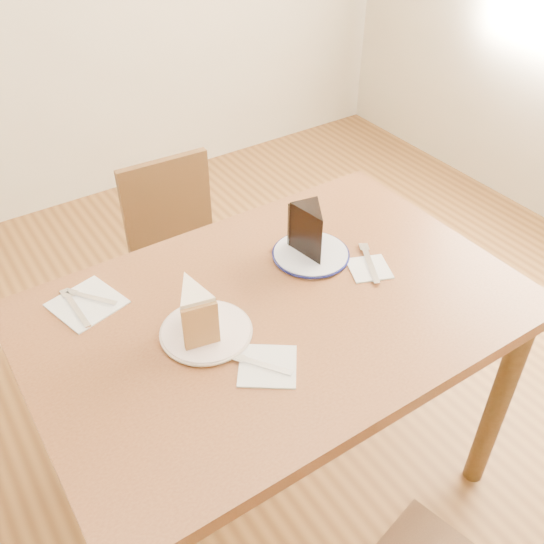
{
  "coord_description": "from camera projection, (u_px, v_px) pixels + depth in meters",
  "views": [
    {
      "loc": [
        -0.62,
        -0.91,
        1.74
      ],
      "look_at": [
        0.03,
        0.06,
        0.8
      ],
      "focal_mm": 40.0,
      "sensor_mm": 36.0,
      "label": 1
    }
  ],
  "objects": [
    {
      "name": "table",
      "position": [
        277.0,
        334.0,
        1.54
      ],
      "size": [
        1.2,
        0.8,
        0.75
      ],
      "color": "#4A2714",
      "rests_on": "ground"
    },
    {
      "name": "fork_spare",
      "position": [
        91.0,
        298.0,
        1.5
      ],
      "size": [
        0.1,
        0.12,
        0.0
      ],
      "primitive_type": "cube",
      "rotation": [
        0.0,
        0.0,
        0.66
      ],
      "color": "silver",
      "rests_on": "napkin_spare"
    },
    {
      "name": "napkin_cream",
      "position": [
        268.0,
        366.0,
        1.32
      ],
      "size": [
        0.18,
        0.18,
        0.0
      ],
      "primitive_type": "cube",
      "rotation": [
        0.0,
        0.0,
        0.94
      ],
      "color": "white",
      "rests_on": "table"
    },
    {
      "name": "plate_cream",
      "position": [
        206.0,
        332.0,
        1.4
      ],
      "size": [
        0.21,
        0.21,
        0.01
      ],
      "primitive_type": "cylinder",
      "color": "white",
      "rests_on": "table"
    },
    {
      "name": "ground",
      "position": [
        276.0,
        478.0,
        1.95
      ],
      "size": [
        4.0,
        4.0,
        0.0
      ],
      "primitive_type": "plane",
      "color": "#4C2D14",
      "rests_on": "ground"
    },
    {
      "name": "carrot_cake",
      "position": [
        193.0,
        309.0,
        1.37
      ],
      "size": [
        0.1,
        0.12,
        0.11
      ],
      "primitive_type": null,
      "rotation": [
        0.0,
        0.0,
        -0.2
      ],
      "color": "beige",
      "rests_on": "plate_cream"
    },
    {
      "name": "fork_cream",
      "position": [
        262.0,
        365.0,
        1.32
      ],
      "size": [
        0.09,
        0.12,
        0.0
      ],
      "primitive_type": "cube",
      "rotation": [
        0.0,
        0.0,
        0.61
      ],
      "color": "silver",
      "rests_on": "napkin_cream"
    },
    {
      "name": "napkin_spare",
      "position": [
        87.0,
        304.0,
        1.48
      ],
      "size": [
        0.19,
        0.19,
        0.0
      ],
      "primitive_type": "cube",
      "rotation": [
        0.0,
        0.0,
        0.26
      ],
      "color": "white",
      "rests_on": "table"
    },
    {
      "name": "plate_navy",
      "position": [
        311.0,
        254.0,
        1.63
      ],
      "size": [
        0.2,
        0.2,
        0.01
      ],
      "primitive_type": "cylinder",
      "color": "white",
      "rests_on": "table"
    },
    {
      "name": "knife_navy",
      "position": [
        370.0,
        263.0,
        1.6
      ],
      "size": [
        0.09,
        0.16,
        0.0
      ],
      "primitive_type": "cube",
      "rotation": [
        0.0,
        0.0,
        -0.49
      ],
      "color": "silver",
      "rests_on": "napkin_navy"
    },
    {
      "name": "napkin_navy",
      "position": [
        369.0,
        268.0,
        1.59
      ],
      "size": [
        0.13,
        0.13,
        0.0
      ],
      "primitive_type": "cube",
      "rotation": [
        0.0,
        0.0,
        -0.38
      ],
      "color": "white",
      "rests_on": "table"
    },
    {
      "name": "chair_far",
      "position": [
        186.0,
        260.0,
        2.15
      ],
      "size": [
        0.4,
        0.4,
        0.77
      ],
      "rotation": [
        0.0,
        0.0,
        3.09
      ],
      "color": "#372110",
      "rests_on": "ground"
    },
    {
      "name": "chocolate_cake",
      "position": [
        312.0,
        234.0,
        1.59
      ],
      "size": [
        0.1,
        0.12,
        0.13
      ],
      "primitive_type": null,
      "rotation": [
        0.0,
        0.0,
        2.96
      ],
      "color": "black",
      "rests_on": "plate_navy"
    },
    {
      "name": "knife_spare",
      "position": [
        76.0,
        308.0,
        1.47
      ],
      "size": [
        0.02,
        0.16,
        0.0
      ],
      "primitive_type": "cube",
      "rotation": [
        0.0,
        0.0,
        0.03
      ],
      "color": "silver",
      "rests_on": "napkin_spare"
    }
  ]
}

